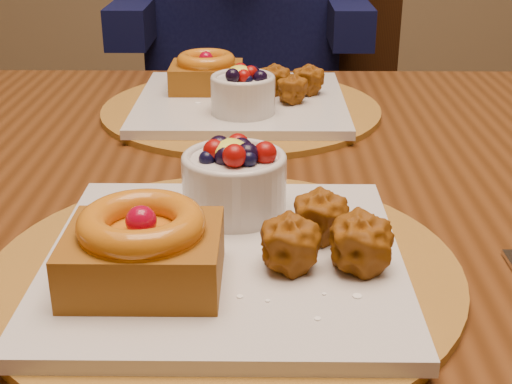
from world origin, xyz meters
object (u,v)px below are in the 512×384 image
place_setting_near (221,243)px  place_setting_far (239,97)px  dining_table (236,235)px  chair_far (298,129)px

place_setting_near → place_setting_far: bearing=89.9°
place_setting_far → place_setting_near: bearing=-90.1°
dining_table → chair_far: bearing=82.7°
place_setting_near → chair_far: 1.12m
dining_table → place_setting_far: (-0.00, 0.22, 0.10)m
place_setting_near → place_setting_far: (0.00, 0.43, -0.00)m
place_setting_far → chair_far: (0.11, 0.65, -0.26)m
place_setting_near → chair_far: bearing=84.0°
place_setting_near → chair_far: chair_far is taller
place_setting_near → place_setting_far: 0.43m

